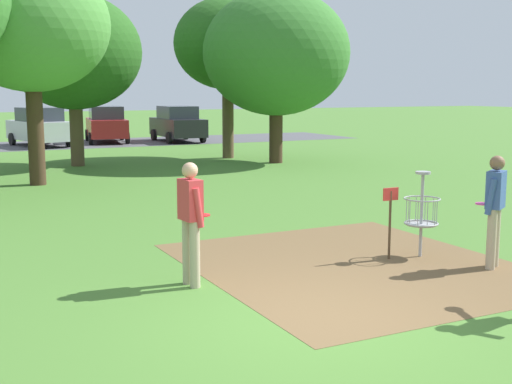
{
  "coord_description": "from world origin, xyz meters",
  "views": [
    {
      "loc": [
        -4.02,
        -6.41,
        2.67
      ],
      "look_at": [
        0.92,
        3.42,
        1.0
      ],
      "focal_mm": 47.24,
      "sensor_mm": 36.0,
      "label": 1
    }
  ],
  "objects_px": {
    "tree_mid_center": "(74,52)",
    "tree_mid_right": "(30,25)",
    "player_foreground_watching": "(191,217)",
    "player_waiting_left": "(495,205)",
    "tree_near_left": "(228,44)",
    "tree_far_center": "(276,53)",
    "disc_golf_basket": "(418,211)",
    "parked_car_center_right": "(106,124)",
    "parked_car_center_left": "(40,127)",
    "parked_car_rightmost": "(178,124)"
  },
  "relations": [
    {
      "from": "player_waiting_left",
      "to": "parked_car_center_right",
      "type": "distance_m",
      "value": 27.15
    },
    {
      "from": "disc_golf_basket",
      "to": "tree_mid_right",
      "type": "xyz_separation_m",
      "value": [
        -4.1,
        11.43,
        3.68
      ]
    },
    {
      "from": "tree_mid_center",
      "to": "parked_car_rightmost",
      "type": "height_order",
      "value": "tree_mid_center"
    },
    {
      "from": "tree_near_left",
      "to": "tree_mid_right",
      "type": "distance_m",
      "value": 9.18
    },
    {
      "from": "player_waiting_left",
      "to": "tree_mid_center",
      "type": "bearing_deg",
      "value": 98.88
    },
    {
      "from": "player_foreground_watching",
      "to": "parked_car_center_left",
      "type": "bearing_deg",
      "value": 85.41
    },
    {
      "from": "tree_mid_center",
      "to": "tree_mid_right",
      "type": "height_order",
      "value": "tree_mid_right"
    },
    {
      "from": "player_waiting_left",
      "to": "parked_car_rightmost",
      "type": "relative_size",
      "value": 0.4
    },
    {
      "from": "disc_golf_basket",
      "to": "tree_mid_right",
      "type": "relative_size",
      "value": 0.22
    },
    {
      "from": "parked_car_center_right",
      "to": "disc_golf_basket",
      "type": "bearing_deg",
      "value": -93.55
    },
    {
      "from": "player_foreground_watching",
      "to": "player_waiting_left",
      "type": "relative_size",
      "value": 1.0
    },
    {
      "from": "player_foreground_watching",
      "to": "parked_car_center_right",
      "type": "bearing_deg",
      "value": 78.13
    },
    {
      "from": "disc_golf_basket",
      "to": "parked_car_center_left",
      "type": "distance_m",
      "value": 25.26
    },
    {
      "from": "disc_golf_basket",
      "to": "tree_mid_center",
      "type": "xyz_separation_m",
      "value": [
        -2.06,
        15.77,
        3.22
      ]
    },
    {
      "from": "tree_near_left",
      "to": "player_foreground_watching",
      "type": "bearing_deg",
      "value": -116.01
    },
    {
      "from": "tree_mid_right",
      "to": "parked_car_rightmost",
      "type": "xyz_separation_m",
      "value": [
        9.16,
        13.49,
        -3.51
      ]
    },
    {
      "from": "tree_near_left",
      "to": "tree_far_center",
      "type": "height_order",
      "value": "tree_far_center"
    },
    {
      "from": "tree_mid_right",
      "to": "parked_car_center_left",
      "type": "bearing_deg",
      "value": 80.59
    },
    {
      "from": "tree_near_left",
      "to": "parked_car_center_left",
      "type": "height_order",
      "value": "tree_near_left"
    },
    {
      "from": "player_foreground_watching",
      "to": "tree_far_center",
      "type": "bearing_deg",
      "value": 57.43
    },
    {
      "from": "tree_near_left",
      "to": "tree_mid_center",
      "type": "bearing_deg",
      "value": -178.22
    },
    {
      "from": "tree_near_left",
      "to": "parked_car_center_right",
      "type": "xyz_separation_m",
      "value": [
        -2.27,
        10.13,
        -3.5
      ]
    },
    {
      "from": "parked_car_center_right",
      "to": "parked_car_rightmost",
      "type": "distance_m",
      "value": 3.63
    },
    {
      "from": "tree_near_left",
      "to": "parked_car_center_right",
      "type": "relative_size",
      "value": 1.4
    },
    {
      "from": "tree_far_center",
      "to": "parked_car_center_right",
      "type": "bearing_deg",
      "value": 103.89
    },
    {
      "from": "tree_mid_center",
      "to": "tree_mid_right",
      "type": "distance_m",
      "value": 4.82
    },
    {
      "from": "tree_near_left",
      "to": "parked_car_center_right",
      "type": "distance_m",
      "value": 10.95
    },
    {
      "from": "parked_car_rightmost",
      "to": "player_foreground_watching",
      "type": "bearing_deg",
      "value": -109.74
    },
    {
      "from": "disc_golf_basket",
      "to": "tree_mid_right",
      "type": "height_order",
      "value": "tree_mid_right"
    },
    {
      "from": "disc_golf_basket",
      "to": "parked_car_center_right",
      "type": "bearing_deg",
      "value": 86.45
    },
    {
      "from": "tree_mid_right",
      "to": "tree_far_center",
      "type": "height_order",
      "value": "tree_mid_right"
    },
    {
      "from": "player_foreground_watching",
      "to": "tree_mid_right",
      "type": "relative_size",
      "value": 0.27
    },
    {
      "from": "tree_near_left",
      "to": "tree_mid_right",
      "type": "bearing_deg",
      "value": -150.48
    },
    {
      "from": "tree_near_left",
      "to": "parked_car_center_left",
      "type": "bearing_deg",
      "value": 121.72
    },
    {
      "from": "tree_near_left",
      "to": "parked_car_center_left",
      "type": "relative_size",
      "value": 1.39
    },
    {
      "from": "tree_mid_right",
      "to": "tree_near_left",
      "type": "bearing_deg",
      "value": 29.52
    },
    {
      "from": "player_foreground_watching",
      "to": "tree_mid_center",
      "type": "relative_size",
      "value": 0.29
    },
    {
      "from": "player_foreground_watching",
      "to": "parked_car_rightmost",
      "type": "height_order",
      "value": "parked_car_rightmost"
    },
    {
      "from": "disc_golf_basket",
      "to": "tree_far_center",
      "type": "distance_m",
      "value": 14.69
    },
    {
      "from": "player_foreground_watching",
      "to": "parked_car_center_right",
      "type": "relative_size",
      "value": 0.39
    },
    {
      "from": "parked_car_rightmost",
      "to": "tree_far_center",
      "type": "bearing_deg",
      "value": -91.69
    },
    {
      "from": "player_foreground_watching",
      "to": "player_waiting_left",
      "type": "distance_m",
      "value": 4.56
    },
    {
      "from": "tree_mid_center",
      "to": "parked_car_center_left",
      "type": "xyz_separation_m",
      "value": [
        0.23,
        9.42,
        -3.05
      ]
    },
    {
      "from": "tree_near_left",
      "to": "parked_car_rightmost",
      "type": "distance_m",
      "value": 9.69
    },
    {
      "from": "tree_mid_center",
      "to": "tree_mid_right",
      "type": "relative_size",
      "value": 0.95
    },
    {
      "from": "parked_car_rightmost",
      "to": "tree_near_left",
      "type": "bearing_deg",
      "value": -97.46
    },
    {
      "from": "disc_golf_basket",
      "to": "parked_car_rightmost",
      "type": "height_order",
      "value": "parked_car_rightmost"
    },
    {
      "from": "disc_golf_basket",
      "to": "tree_mid_right",
      "type": "distance_m",
      "value": 12.69
    },
    {
      "from": "tree_mid_right",
      "to": "tree_far_center",
      "type": "bearing_deg",
      "value": 13.38
    },
    {
      "from": "parked_car_center_right",
      "to": "tree_mid_center",
      "type": "bearing_deg",
      "value": -109.61
    }
  ]
}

